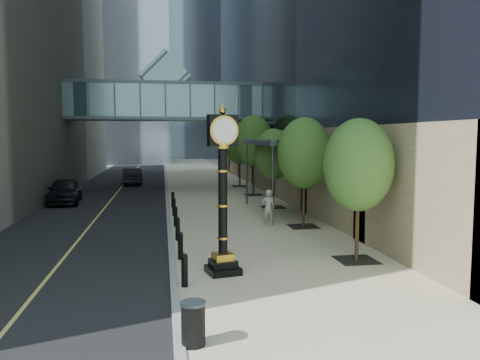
% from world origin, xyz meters
% --- Properties ---
extents(ground, '(320.00, 320.00, 0.00)m').
position_xyz_m(ground, '(0.00, 0.00, 0.00)').
color(ground, gray).
rests_on(ground, ground).
extents(road, '(8.00, 180.00, 0.02)m').
position_xyz_m(road, '(-7.00, 40.00, 0.01)').
color(road, black).
rests_on(road, ground).
extents(sidewalk, '(8.00, 180.00, 0.06)m').
position_xyz_m(sidewalk, '(1.00, 40.00, 0.03)').
color(sidewalk, '#C7B599').
rests_on(sidewalk, ground).
extents(curb, '(0.25, 180.00, 0.07)m').
position_xyz_m(curb, '(-3.00, 40.00, 0.04)').
color(curb, gray).
rests_on(curb, ground).
extents(distant_tower_c, '(22.00, 22.00, 65.00)m').
position_xyz_m(distant_tower_c, '(-6.00, 120.00, 32.50)').
color(distant_tower_c, '#9BAAC4').
rests_on(distant_tower_c, ground).
extents(skywalk, '(17.00, 4.20, 5.80)m').
position_xyz_m(skywalk, '(-3.00, 28.00, 7.71)').
color(skywalk, slate).
rests_on(skywalk, ground).
extents(entrance_canopy, '(3.00, 8.00, 4.38)m').
position_xyz_m(entrance_canopy, '(3.48, 14.00, 4.19)').
color(entrance_canopy, '#383F44').
rests_on(entrance_canopy, ground).
extents(bollard_row, '(0.20, 16.20, 0.90)m').
position_xyz_m(bollard_row, '(-2.70, 9.00, 0.51)').
color(bollard_row, black).
rests_on(bollard_row, sidewalk).
extents(street_trees, '(2.99, 28.63, 6.15)m').
position_xyz_m(street_trees, '(3.60, 17.30, 3.82)').
color(street_trees, black).
rests_on(street_trees, sidewalk).
extents(street_clock, '(1.20, 1.20, 5.40)m').
position_xyz_m(street_clock, '(-1.39, 2.19, 2.40)').
color(street_clock, black).
rests_on(street_clock, sidewalk).
extents(trash_bin, '(0.55, 0.55, 0.90)m').
position_xyz_m(trash_bin, '(-2.70, -3.00, 0.51)').
color(trash_bin, black).
rests_on(trash_bin, sidewalk).
extents(pedestrian, '(0.71, 0.50, 1.85)m').
position_xyz_m(pedestrian, '(1.90, 9.94, 0.99)').
color(pedestrian, '#A7A299').
rests_on(pedestrian, sidewalk).
extents(car_near, '(2.48, 5.20, 1.72)m').
position_xyz_m(car_near, '(-9.93, 20.46, 0.88)').
color(car_near, black).
rests_on(car_near, road).
extents(car_far, '(2.21, 4.90, 1.56)m').
position_xyz_m(car_far, '(-6.23, 32.73, 0.80)').
color(car_far, black).
rests_on(car_far, road).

